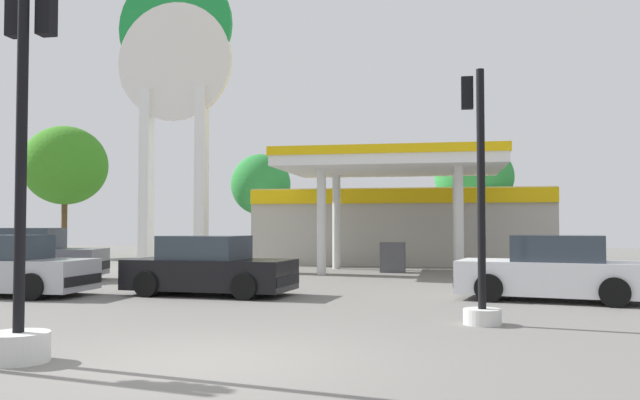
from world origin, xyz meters
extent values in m
plane|color=slate|center=(0.00, 0.00, 0.00)|extent=(90.00, 90.00, 0.00)
cube|color=#ADA89E|center=(1.12, 23.00, 1.65)|extent=(12.74, 6.39, 3.29)
cube|color=#EAB70C|center=(1.12, 19.76, 2.94)|extent=(12.74, 0.12, 0.60)
cube|color=white|center=(1.12, 16.51, 3.90)|extent=(7.85, 6.01, 0.35)
cube|color=#EAB70C|center=(1.12, 16.51, 4.22)|extent=(7.95, 6.11, 0.30)
cylinder|color=silver|center=(-1.23, 14.86, 1.86)|extent=(0.32, 0.32, 3.72)
cylinder|color=silver|center=(3.48, 14.86, 1.86)|extent=(0.32, 0.32, 3.72)
cylinder|color=silver|center=(-1.23, 18.16, 1.86)|extent=(0.32, 0.32, 3.72)
cylinder|color=silver|center=(3.48, 18.16, 1.86)|extent=(0.32, 0.32, 3.72)
cube|color=#4C4C51|center=(1.12, 16.51, 0.55)|extent=(0.90, 0.60, 1.10)
cube|color=white|center=(-8.47, 16.29, 3.54)|extent=(0.40, 0.56, 7.07)
cube|color=white|center=(-6.20, 16.29, 3.54)|extent=(0.40, 0.56, 7.07)
cylinder|color=white|center=(-7.34, 16.29, 8.12)|extent=(4.64, 0.22, 4.64)
cylinder|color=#198C38|center=(-7.34, 16.31, 9.51)|extent=(4.64, 0.22, 4.64)
cube|color=white|center=(-7.34, 16.35, 8.81)|extent=(4.27, 0.08, 0.84)
cylinder|color=black|center=(3.97, 7.39, 0.32)|extent=(0.67, 0.35, 0.64)
cylinder|color=black|center=(4.33, 9.06, 0.32)|extent=(0.67, 0.35, 0.64)
cylinder|color=black|center=(6.51, 6.85, 0.32)|extent=(0.67, 0.35, 0.64)
cylinder|color=black|center=(6.87, 8.52, 0.32)|extent=(0.67, 0.35, 0.64)
cube|color=silver|center=(5.42, 7.95, 0.53)|extent=(4.46, 2.59, 0.76)
cube|color=#2D3842|center=(5.57, 7.92, 1.18)|extent=(2.27, 1.94, 0.64)
cube|color=black|center=(3.41, 8.38, 0.42)|extent=(0.46, 1.65, 0.24)
cylinder|color=black|center=(-6.31, 7.48, 0.32)|extent=(0.63, 0.22, 0.63)
cylinder|color=black|center=(-6.32, 5.78, 0.32)|extent=(0.63, 0.22, 0.63)
cube|color=#B2B2BA|center=(-7.60, 6.64, 0.52)|extent=(4.15, 1.76, 0.75)
cube|color=#2D3842|center=(-7.75, 6.64, 1.17)|extent=(1.98, 1.55, 0.63)
cube|color=black|center=(-5.57, 6.63, 0.41)|extent=(0.13, 1.65, 0.24)
cylinder|color=black|center=(-8.65, 12.01, 0.35)|extent=(0.73, 0.38, 0.70)
cylinder|color=black|center=(-8.26, 10.18, 0.35)|extent=(0.73, 0.38, 0.70)
cube|color=slate|center=(-9.84, 10.80, 0.58)|extent=(4.87, 2.83, 0.83)
cube|color=#2D3842|center=(-10.00, 10.76, 1.30)|extent=(2.49, 2.12, 0.70)
cube|color=black|center=(-7.65, 11.27, 0.46)|extent=(0.51, 1.81, 0.26)
cylinder|color=black|center=(-1.38, 8.41, 0.31)|extent=(0.64, 0.27, 0.62)
cylinder|color=black|center=(-1.54, 6.74, 0.31)|extent=(0.64, 0.27, 0.62)
cylinder|color=black|center=(-3.91, 8.65, 0.31)|extent=(0.64, 0.27, 0.62)
cylinder|color=black|center=(-4.07, 6.98, 0.31)|extent=(0.64, 0.27, 0.62)
cube|color=black|center=(-2.73, 7.69, 0.51)|extent=(4.23, 2.09, 0.74)
cube|color=#2D3842|center=(-2.87, 7.71, 1.16)|extent=(2.08, 1.70, 0.62)
cube|color=black|center=(-0.73, 7.50, 0.41)|extent=(0.27, 1.63, 0.23)
cylinder|color=silver|center=(-2.31, -0.49, 0.19)|extent=(0.78, 0.78, 0.37)
cylinder|color=black|center=(-2.31, -0.49, 2.63)|extent=(0.14, 0.14, 4.51)
cube|color=black|center=(-2.53, -0.33, 4.50)|extent=(0.21, 0.20, 0.57)
sphere|color=red|center=(-2.53, -0.21, 4.68)|extent=(0.15, 0.15, 0.15)
sphere|color=#D89E0C|center=(-2.53, -0.21, 4.50)|extent=(0.15, 0.15, 0.15)
sphere|color=green|center=(-2.53, -0.21, 4.32)|extent=(0.15, 0.15, 0.15)
cube|color=black|center=(-2.09, -0.33, 4.50)|extent=(0.21, 0.20, 0.57)
sphere|color=red|center=(-2.09, -0.21, 4.68)|extent=(0.15, 0.15, 0.15)
sphere|color=#D89E0C|center=(-2.09, -0.21, 4.50)|extent=(0.15, 0.15, 0.15)
sphere|color=green|center=(-2.09, -0.21, 4.32)|extent=(0.15, 0.15, 0.15)
cylinder|color=silver|center=(3.64, 3.87, 0.14)|extent=(0.66, 0.66, 0.27)
cylinder|color=black|center=(3.64, 3.87, 2.38)|extent=(0.14, 0.14, 4.21)
cube|color=black|center=(3.42, 4.03, 4.10)|extent=(0.21, 0.20, 0.57)
sphere|color=red|center=(3.42, 4.15, 4.28)|extent=(0.15, 0.15, 0.15)
sphere|color=#D89E0C|center=(3.42, 4.15, 4.10)|extent=(0.15, 0.15, 0.15)
sphere|color=green|center=(3.42, 4.15, 3.92)|extent=(0.15, 0.15, 0.15)
cylinder|color=brown|center=(-17.06, 24.63, 1.63)|extent=(0.30, 0.30, 3.27)
ellipsoid|color=#398520|center=(-17.06, 24.63, 4.95)|extent=(4.48, 4.48, 4.22)
cylinder|color=brown|center=(-6.56, 26.06, 1.35)|extent=(0.31, 0.31, 2.70)
ellipsoid|color=#2C883A|center=(-6.56, 26.06, 3.88)|extent=(3.15, 3.15, 3.22)
cylinder|color=brown|center=(4.45, 25.99, 1.33)|extent=(0.32, 0.32, 2.66)
ellipsoid|color=#2D8838|center=(4.45, 25.99, 4.12)|extent=(3.91, 3.91, 3.35)
camera|label=1|loc=(3.01, -8.19, 1.73)|focal=37.67mm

